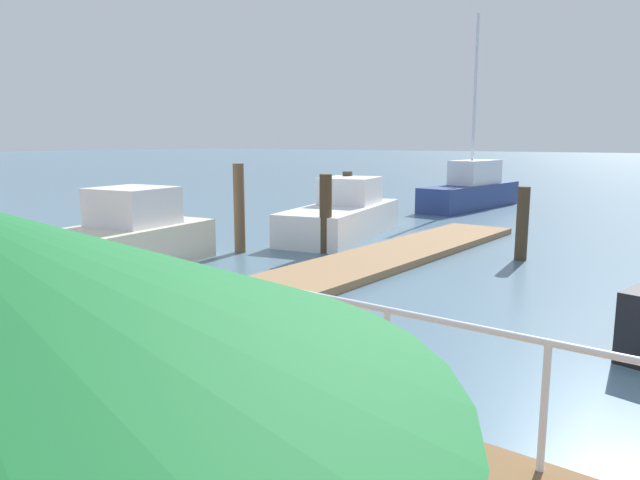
% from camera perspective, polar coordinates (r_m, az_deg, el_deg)
% --- Properties ---
extents(floating_dock, '(14.37, 2.00, 0.18)m').
position_cam_1_polar(floating_dock, '(13.76, 4.07, -2.36)').
color(floating_dock, '#93704C').
rests_on(floating_dock, ground_plane).
extents(boardwalk_railing, '(0.06, 22.68, 1.08)m').
position_cam_1_polar(boardwalk_railing, '(8.33, -19.29, -2.92)').
color(boardwalk_railing, white).
rests_on(boardwalk_railing, boardwalk).
extents(dock_piling_0, '(0.29, 0.29, 2.37)m').
position_cam_1_polar(dock_piling_0, '(15.62, -7.89, 3.07)').
color(dock_piling_0, brown).
rests_on(dock_piling_0, ground_plane).
extents(dock_piling_1, '(0.33, 0.33, 2.09)m').
position_cam_1_polar(dock_piling_1, '(15.42, 0.56, 2.57)').
color(dock_piling_1, '#473826').
rests_on(dock_piling_1, ground_plane).
extents(dock_piling_2, '(0.30, 0.30, 1.84)m').
position_cam_1_polar(dock_piling_2, '(15.35, 19.15, 1.51)').
color(dock_piling_2, '#473826').
rests_on(dock_piling_2, ground_plane).
extents(dock_piling_3, '(0.32, 0.32, 1.95)m').
position_cam_1_polar(dock_piling_3, '(19.52, 2.68, 3.85)').
color(dock_piling_3, '#473826').
rests_on(dock_piling_3, ground_plane).
extents(moored_boat_0, '(5.90, 3.32, 1.80)m').
position_cam_1_polar(moored_boat_0, '(18.26, 2.24, 2.40)').
color(moored_boat_0, white).
rests_on(moored_boat_0, ground_plane).
extents(moored_boat_2, '(6.77, 1.95, 8.23)m').
position_cam_1_polar(moored_boat_2, '(26.74, 14.60, 4.78)').
color(moored_boat_2, navy).
rests_on(moored_boat_2, ground_plane).
extents(moored_boat_3, '(4.53, 2.73, 1.87)m').
position_cam_1_polar(moored_boat_3, '(14.44, -18.52, 0.16)').
color(moored_boat_3, beige).
rests_on(moored_boat_3, ground_plane).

